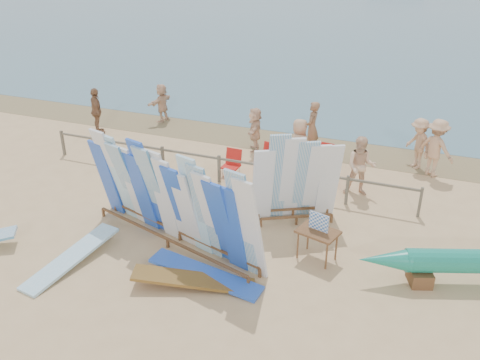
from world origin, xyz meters
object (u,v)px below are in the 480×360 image
at_px(vendor_table, 317,244).
at_px(beach_chair_left, 268,165).
at_px(flat_board_d, 206,280).
at_px(beach_chair_right, 231,168).
at_px(beachgoer_9, 418,144).
at_px(beachgoer_extra_0, 436,148).
at_px(flat_board_c, 194,286).
at_px(beachgoer_7, 312,128).
at_px(flat_board_a, 73,264).
at_px(beachgoer_11, 162,103).
at_px(beachgoer_5, 255,129).
at_px(beachgoer_8, 361,166).
at_px(beachgoer_6, 299,145).
at_px(side_surfboard_rack, 296,182).
at_px(stroller, 321,167).
at_px(beachgoer_extra_1, 97,111).
at_px(main_surfboard_rack, 172,201).

relative_size(vendor_table, beach_chair_left, 1.29).
height_order(flat_board_d, beach_chair_right, beach_chair_right).
relative_size(vendor_table, beachgoer_9, 0.72).
bearing_deg(beachgoer_extra_0, flat_board_c, 91.27).
bearing_deg(beachgoer_extra_0, beachgoer_7, 25.15).
bearing_deg(flat_board_a, flat_board_d, 19.21).
height_order(beach_chair_left, beachgoer_11, beachgoer_11).
bearing_deg(beachgoer_5, beachgoer_8, 43.62).
height_order(beachgoer_8, beachgoer_11, beachgoer_8).
relative_size(beachgoer_extra_0, beachgoer_8, 1.04).
bearing_deg(beachgoer_6, flat_board_d, 163.99).
bearing_deg(side_surfboard_rack, flat_board_c, -138.22).
bearing_deg(beachgoer_9, beachgoer_7, -128.24).
bearing_deg(flat_board_a, flat_board_c, 13.91).
distance_m(flat_board_c, stroller, 6.47).
relative_size(side_surfboard_rack, beachgoer_8, 1.46).
distance_m(flat_board_a, flat_board_c, 3.07).
distance_m(beachgoer_7, beachgoer_11, 6.72).
xyz_separation_m(beachgoer_6, beachgoer_8, (2.15, -1.02, 0.02)).
bearing_deg(flat_board_a, beachgoer_9, 59.67).
bearing_deg(beach_chair_left, flat_board_d, -75.65).
distance_m(flat_board_a, beachgoer_6, 8.02).
bearing_deg(beachgoer_extra_0, beachgoer_extra_1, 34.21).
bearing_deg(beachgoer_7, beach_chair_right, -35.28).
bearing_deg(beach_chair_left, beachgoer_extra_0, 29.06).
relative_size(beach_chair_left, beachgoer_5, 0.61).
bearing_deg(vendor_table, stroller, 117.60).
distance_m(side_surfboard_rack, beach_chair_left, 3.28).
bearing_deg(beachgoer_7, flat_board_d, -3.11).
height_order(beach_chair_left, beachgoer_6, beachgoer_6).
bearing_deg(beachgoer_6, beachgoer_7, -13.79).
bearing_deg(beachgoer_8, beachgoer_7, 120.84).
xyz_separation_m(flat_board_a, beachgoer_5, (1.58, 8.27, 0.79)).
bearing_deg(beachgoer_6, flat_board_a, 140.56).
distance_m(flat_board_a, beachgoer_extra_1, 9.03).
bearing_deg(beachgoer_7, main_surfboard_rack, -14.16).
relative_size(flat_board_d, beachgoer_extra_1, 1.50).
xyz_separation_m(side_surfboard_rack, beachgoer_7, (-0.80, 4.89, -0.25)).
height_order(vendor_table, beach_chair_right, vendor_table).
bearing_deg(beachgoer_5, flat_board_c, -8.26).
relative_size(beachgoer_extra_1, beachgoer_7, 0.96).
bearing_deg(beachgoer_5, side_surfboard_rack, 13.29).
bearing_deg(flat_board_a, beachgoer_11, 116.12).
relative_size(side_surfboard_rack, beachgoer_11, 1.68).
xyz_separation_m(flat_board_a, beach_chair_right, (1.61, 5.97, 0.25)).
height_order(flat_board_c, flat_board_d, flat_board_c).
distance_m(beachgoer_extra_0, beachgoer_11, 10.87).
bearing_deg(beachgoer_extra_0, beachgoer_8, 79.01).
relative_size(main_surfboard_rack, beach_chair_left, 5.55).
bearing_deg(beachgoer_9, main_surfboard_rack, -74.88).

